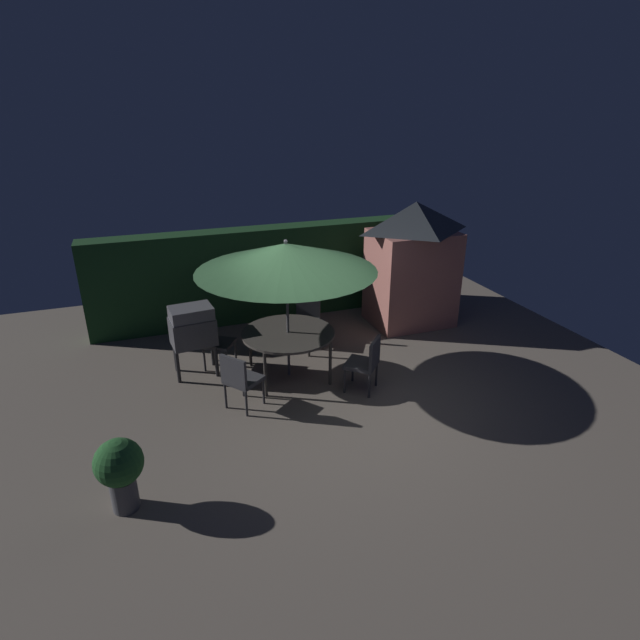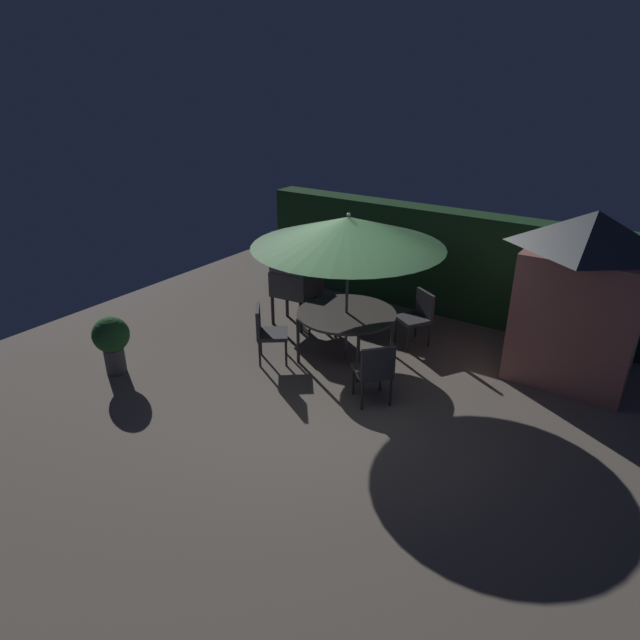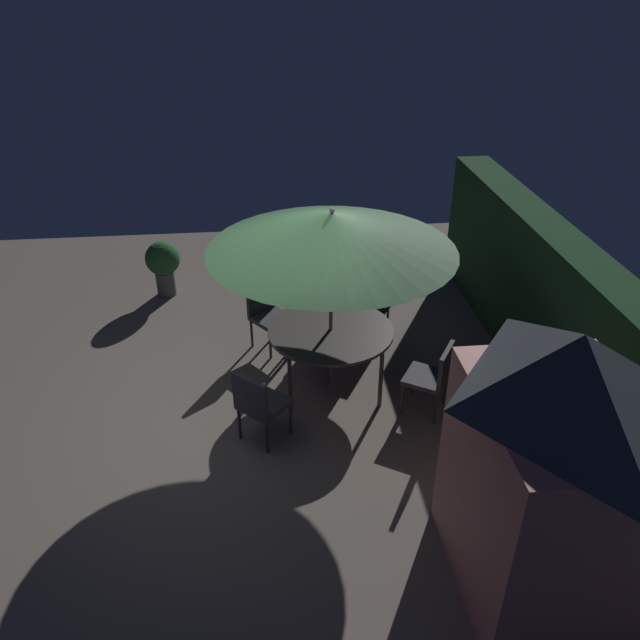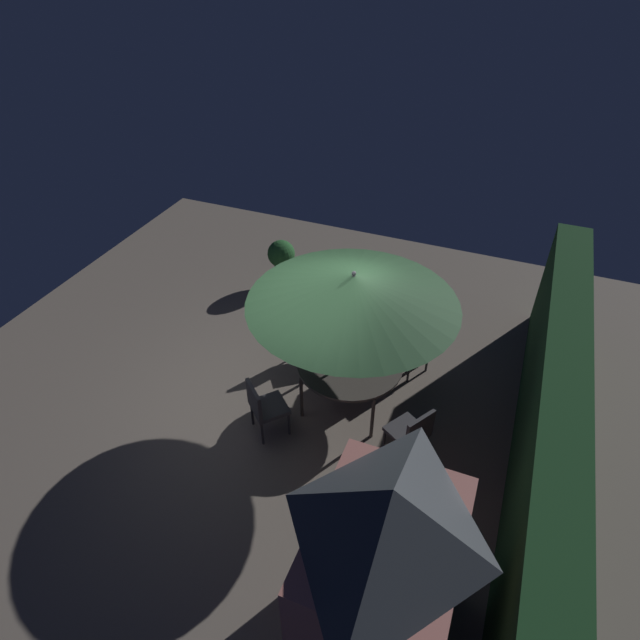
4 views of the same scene
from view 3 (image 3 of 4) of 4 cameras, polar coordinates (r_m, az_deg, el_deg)
ground_plane at (r=7.50m, az=-5.24°, el=-7.72°), size 11.00×11.00×0.00m
hedge_backdrop at (r=7.75m, az=21.22°, el=-0.03°), size 7.12×0.52×1.91m
garden_shed at (r=5.13m, az=20.72°, el=-12.88°), size 1.68×1.30×2.48m
patio_table at (r=7.40m, az=1.00°, el=-1.17°), size 1.52×1.52×0.79m
patio_umbrella at (r=6.81m, az=1.10°, el=8.22°), size 2.82×2.82×2.32m
bbq_grill at (r=8.68m, az=3.71°, el=4.67°), size 0.75×0.57×1.20m
chair_near_shed at (r=8.55m, az=4.88°, el=1.73°), size 0.64×0.64×0.90m
chair_far_side at (r=8.30m, az=-4.92°, el=0.78°), size 0.65×0.65×0.90m
chair_toward_hedge at (r=6.67m, az=-5.73°, el=-7.66°), size 0.65×0.65×0.90m
chair_toward_house at (r=7.17m, az=10.51°, el=-5.03°), size 0.64×0.64×0.90m
potted_plant_by_shed at (r=9.88m, az=-14.39°, el=5.15°), size 0.53×0.53×0.89m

